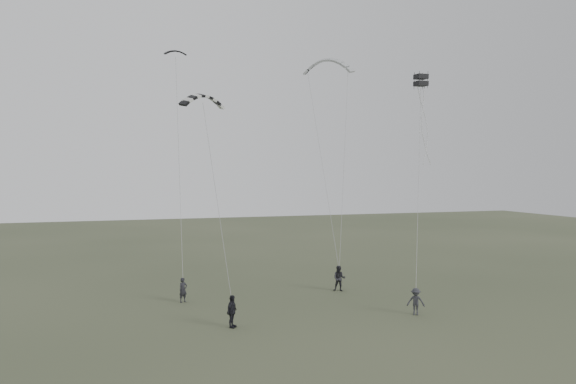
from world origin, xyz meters
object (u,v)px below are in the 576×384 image
object	(u,v)px
kite_box	(421,80)
flyer_right	(339,278)
kite_pale_large	(328,60)
kite_dark_small	(176,51)
flyer_far	(416,302)
flyer_center	(232,311)
kite_striped	(203,96)
flyer_left	(183,290)

from	to	relation	value
kite_box	flyer_right	bearing A→B (deg)	139.24
kite_box	kite_pale_large	bearing A→B (deg)	97.73
kite_dark_small	kite_pale_large	distance (m)	12.92
flyer_right	flyer_far	xyz separation A→B (m)	(1.57, -7.23, -0.10)
flyer_center	kite_striped	size ratio (longest dim) A/B	0.63
flyer_far	kite_dark_small	distance (m)	23.84
flyer_right	kite_dark_small	world-z (taller)	kite_dark_small
flyer_left	kite_pale_large	xyz separation A→B (m)	(13.05, 8.33, 16.60)
kite_dark_small	kite_box	size ratio (longest dim) A/B	2.12
flyer_right	kite_dark_small	size ratio (longest dim) A/B	1.10
flyer_left	kite_dark_small	xyz separation A→B (m)	(0.36, 5.98, 15.98)
kite_striped	kite_box	world-z (taller)	kite_box
kite_pale_large	kite_striped	xyz separation A→B (m)	(-12.15, -10.67, -4.84)
flyer_left	flyer_right	size ratio (longest dim) A/B	0.88
kite_striped	kite_dark_small	bearing A→B (deg)	74.49
kite_striped	flyer_right	bearing A→B (deg)	-5.71
flyer_far	kite_box	world-z (taller)	kite_box
flyer_left	flyer_center	world-z (taller)	flyer_center
flyer_far	kite_box	size ratio (longest dim) A/B	2.05
flyer_right	kite_box	bearing A→B (deg)	-11.78
kite_dark_small	flyer_center	bearing A→B (deg)	-84.08
flyer_left	flyer_center	xyz separation A→B (m)	(1.65, -6.55, 0.08)
flyer_left	kite_pale_large	size ratio (longest dim) A/B	0.36
flyer_right	kite_striped	size ratio (longest dim) A/B	0.64
kite_dark_small	kite_pale_large	size ratio (longest dim) A/B	0.37
kite_dark_small	kite_striped	size ratio (longest dim) A/B	0.59
flyer_center	kite_box	size ratio (longest dim) A/B	2.28
flyer_center	kite_striped	xyz separation A→B (m)	(-0.75, 4.22, 11.67)
kite_striped	flyer_far	bearing A→B (deg)	-42.91
kite_dark_small	kite_striped	xyz separation A→B (m)	(0.54, -8.31, -4.23)
kite_box	flyer_center	bearing A→B (deg)	-166.53
flyer_far	kite_pale_large	size ratio (longest dim) A/B	0.36
flyer_right	flyer_left	bearing A→B (deg)	-150.70
flyer_far	kite_striped	size ratio (longest dim) A/B	0.57
kite_striped	flyer_left	bearing A→B (deg)	91.80
flyer_right	kite_box	world-z (taller)	kite_box
flyer_far	kite_pale_large	world-z (taller)	kite_pale_large
flyer_right	kite_box	distance (m)	14.11
kite_dark_small	kite_striped	distance (m)	9.34
flyer_left	flyer_far	distance (m)	14.11
flyer_far	kite_dark_small	size ratio (longest dim) A/B	0.97
kite_pale_large	flyer_right	bearing A→B (deg)	-72.39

